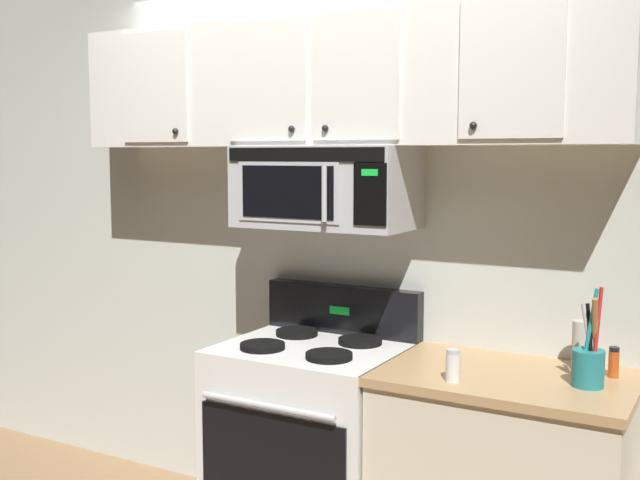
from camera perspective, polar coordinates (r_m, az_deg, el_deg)
back_wall at (r=3.55m, az=2.38°, el=0.47°), size 5.20×0.10×2.70m
stove_range at (r=3.44m, az=-0.56°, el=-14.88°), size 0.76×0.69×1.12m
over_range_microwave at (r=3.31m, az=0.43°, el=3.96°), size 0.76×0.43×0.35m
upper_cabinets at (r=3.35m, az=0.70°, el=11.69°), size 2.50×0.36×0.55m
utensil_crock_teal at (r=2.89m, az=19.34°, el=-8.53°), size 0.11×0.11×0.36m
salt_shaker at (r=2.84m, az=9.84°, el=-9.18°), size 0.05×0.05×0.12m
pepper_mill at (r=3.11m, az=18.74°, el=-7.38°), size 0.06×0.06×0.19m
spice_jar at (r=3.04m, az=20.98°, el=-8.48°), size 0.04×0.04×0.11m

